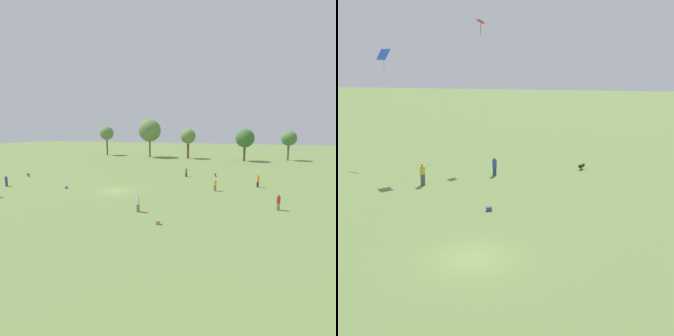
% 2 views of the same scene
% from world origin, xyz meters
% --- Properties ---
extents(ground_plane, '(240.00, 240.00, 0.00)m').
position_xyz_m(ground_plane, '(0.00, 0.00, 0.00)').
color(ground_plane, olive).
extents(person_0, '(0.49, 0.49, 1.69)m').
position_xyz_m(person_0, '(-17.10, -2.42, 0.84)').
color(person_0, '#333D5B').
rests_on(person_0, ground_plane).
extents(person_4, '(0.55, 0.55, 1.85)m').
position_xyz_m(person_4, '(-12.93, -7.53, 0.91)').
color(person_4, '#4C4C51').
rests_on(person_4, ground_plane).
extents(kite_2, '(0.97, 0.96, 13.68)m').
position_xyz_m(kite_2, '(-23.90, -5.14, 12.60)').
color(kite_2, red).
rests_on(kite_2, ground_plane).
extents(kite_3, '(1.22, 1.49, 10.93)m').
position_xyz_m(kite_3, '(-22.56, -14.76, 10.18)').
color(kite_3, blue).
rests_on(kite_3, ground_plane).
extents(dog_0, '(0.80, 0.61, 0.53)m').
position_xyz_m(dog_0, '(-20.72, 5.10, 0.35)').
color(dog_0, black).
rests_on(dog_0, ground_plane).
extents(picnic_bag_0, '(0.40, 0.44, 0.29)m').
position_xyz_m(picnic_bag_0, '(-7.60, -0.83, 0.15)').
color(picnic_bag_0, '#33518C').
rests_on(picnic_bag_0, ground_plane).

